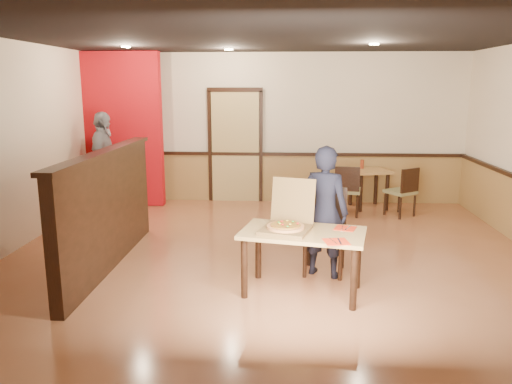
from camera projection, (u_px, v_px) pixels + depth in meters
The scene contains 23 objects.
floor at pixel (272, 263), 6.30m from camera, with size 7.00×7.00×0.00m, color #B06B44.
ceiling at pixel (273, 32), 5.72m from camera, with size 7.00×7.00×0.00m, color black.
wall_back at pixel (278, 129), 9.43m from camera, with size 7.00×7.00×0.00m, color beige.
wainscot_back at pixel (277, 178), 9.60m from camera, with size 7.00×0.04×0.90m, color olive.
chair_rail_back at pixel (277, 154), 9.48m from camera, with size 7.00×0.06×0.06m, color black.
back_door at pixel (235, 147), 9.51m from camera, with size 0.90×0.06×2.10m, color tan.
booth_partition at pixel (108, 208), 6.07m from camera, with size 0.20×3.10×1.44m.
red_accent_panel at pixel (119, 130), 9.11m from camera, with size 1.60×0.20×2.78m, color #AF0C13.
spot_a at pixel (126, 47), 7.61m from camera, with size 0.14×0.14×0.02m, color #FFF5B2.
spot_b at pixel (229, 49), 8.21m from camera, with size 0.14×0.14×0.02m, color #FFF5B2.
spot_c at pixel (374, 44), 7.10m from camera, with size 0.14×0.14×0.02m, color #FFF5B2.
main_table at pixel (303, 241), 5.30m from camera, with size 1.41×0.98×0.69m.
diner_chair at pixel (325, 227), 5.95m from camera, with size 0.57×0.57×1.00m.
side_chair_left at pixel (347, 189), 8.50m from camera, with size 0.50×0.50×0.87m.
side_chair_right at pixel (403, 190), 8.45m from camera, with size 0.59×0.59×0.85m.
side_table at pixel (369, 179), 9.06m from camera, with size 0.79×0.79×0.70m.
diner at pixel (325, 212), 5.76m from camera, with size 0.56×0.37×1.54m, color black.
passerby at pixel (104, 163), 8.68m from camera, with size 1.03×0.43×1.76m, color gray.
pizza_box at pixel (287, 224), 5.31m from camera, with size 0.63×0.69×0.52m.
pizza at pixel (285, 227), 5.26m from camera, with size 0.40×0.40×0.03m, color #CC864A.
napkin_near at pixel (336, 242), 4.91m from camera, with size 0.27×0.27×0.01m.
napkin_far at pixel (345, 228), 5.37m from camera, with size 0.27×0.27×0.01m.
condiment at pixel (362, 164), 9.13m from camera, with size 0.06×0.06×0.16m, color maroon.
Camera 1 is at (0.16, -5.98, 2.21)m, focal length 35.00 mm.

